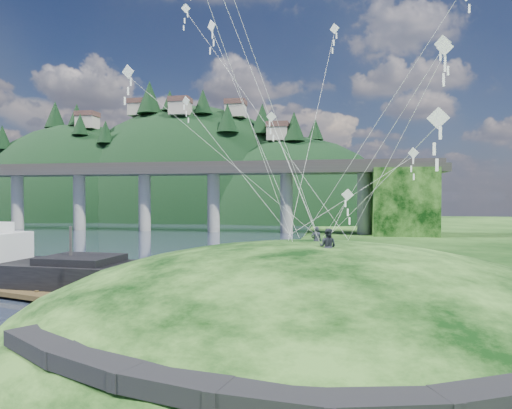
# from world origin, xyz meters

# --- Properties ---
(ground) EXTENTS (320.00, 320.00, 0.00)m
(ground) POSITION_xyz_m (0.00, 0.00, 0.00)
(ground) COLOR black
(ground) RESTS_ON ground
(grass_hill) EXTENTS (36.00, 32.00, 13.00)m
(grass_hill) POSITION_xyz_m (8.00, 2.00, -1.50)
(grass_hill) COLOR black
(grass_hill) RESTS_ON ground
(footpath) EXTENTS (22.29, 5.84, 0.83)m
(footpath) POSITION_xyz_m (7.46, -9.74, 2.08)
(footpath) COLOR black
(footpath) RESTS_ON ground
(bridge) EXTENTS (160.00, 11.00, 15.00)m
(bridge) POSITION_xyz_m (-26.46, 70.07, 9.70)
(bridge) COLOR #2D2B2B
(bridge) RESTS_ON ground
(far_ridge) EXTENTS (153.00, 70.00, 94.50)m
(far_ridge) POSITION_xyz_m (-43.58, 122.17, -7.44)
(far_ridge) COLOR black
(far_ridge) RESTS_ON ground
(work_barge) EXTENTS (20.42, 6.77, 7.04)m
(work_barge) POSITION_xyz_m (-17.06, 9.47, 1.76)
(work_barge) COLOR black
(work_barge) RESTS_ON ground
(wooden_dock) EXTENTS (14.16, 5.89, 1.01)m
(wooden_dock) POSITION_xyz_m (-9.28, 5.47, 0.44)
(wooden_dock) COLOR #352815
(wooden_dock) RESTS_ON ground
(kite_flyers) EXTENTS (1.57, 3.44, 1.88)m
(kite_flyers) POSITION_xyz_m (8.58, 0.89, 5.88)
(kite_flyers) COLOR #23262F
(kite_flyers) RESTS_ON ground
(kite_swarm) EXTENTS (19.05, 17.92, 19.22)m
(kite_swarm) POSITION_xyz_m (6.96, 4.37, 15.51)
(kite_swarm) COLOR white
(kite_swarm) RESTS_ON ground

